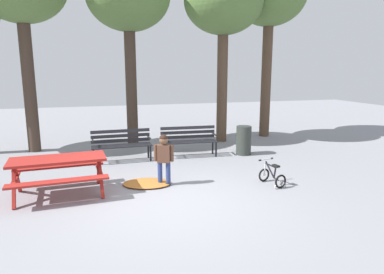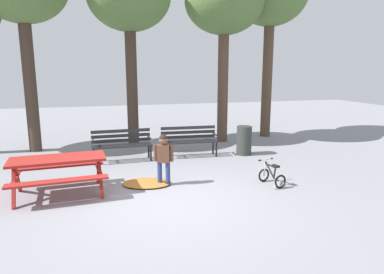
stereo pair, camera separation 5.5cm
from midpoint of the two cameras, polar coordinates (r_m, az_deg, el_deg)
ground at (r=6.66m, az=-4.29°, el=-10.61°), size 36.00×36.00×0.00m
picnic_table at (r=7.28m, az=-21.56°, el=-4.57°), size 1.89×1.47×0.79m
park_bench_far_left at (r=9.53m, az=-11.82°, el=-0.91°), size 1.61×0.49×0.85m
park_bench_left at (r=9.86m, az=-0.71°, el=-0.27°), size 1.63×0.56×0.85m
child_standing at (r=7.36m, az=-4.93°, el=-3.07°), size 0.41×0.24×1.12m
kids_bicycle at (r=7.67m, az=13.02°, el=-6.33°), size 0.47×0.61×0.54m
leaf_pile at (r=7.60m, az=-7.68°, el=-7.60°), size 1.19×0.96×0.07m
trash_bin at (r=10.16m, az=8.44°, el=-0.55°), size 0.44×0.44×0.84m
tree_right at (r=12.00m, az=5.13°, el=21.33°), size 2.60×2.60×5.78m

